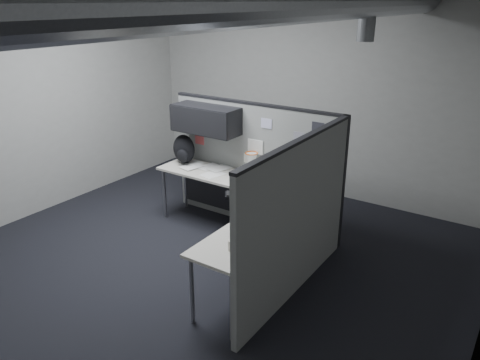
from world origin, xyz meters
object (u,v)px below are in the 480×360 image
Objects in this scene: keyboard at (247,195)px; monitor at (300,176)px; phone at (248,229)px; desk at (244,199)px; backpack at (184,150)px.

monitor is at bearing 48.53° from keyboard.
desk is at bearing 143.81° from phone.
monitor is at bearing 21.41° from desk.
keyboard is at bearing 141.87° from phone.
backpack reaches higher than phone.
monitor is at bearing -14.94° from backpack.
backpack reaches higher than keyboard.
desk is 4.23× the size of monitor.
monitor reaches higher than phone.
keyboard is at bearing -139.58° from monitor.
keyboard is 1.28× the size of backpack.
phone is 0.66× the size of backpack.
phone is (0.49, -0.74, 0.02)m from keyboard.
desk is at bearing 144.01° from keyboard.
monitor is (0.61, 0.24, 0.34)m from desk.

